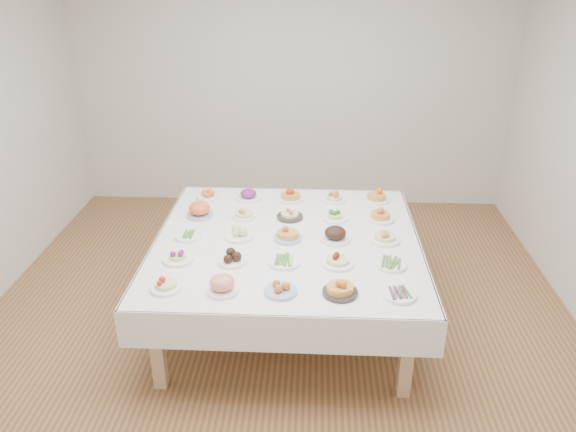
{
  "coord_description": "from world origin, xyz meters",
  "views": [
    {
      "loc": [
        0.28,
        -3.89,
        2.79
      ],
      "look_at": [
        0.08,
        0.17,
        0.88
      ],
      "focal_mm": 35.0,
      "sensor_mm": 36.0,
      "label": 1
    }
  ],
  "objects_px": {
    "dish_0": "(166,282)",
    "dish_24": "(377,194)",
    "display_table": "(287,247)",
    "dish_12": "(288,233)"
  },
  "relations": [
    {
      "from": "dish_0",
      "to": "dish_12",
      "type": "height_order",
      "value": "dish_12"
    },
    {
      "from": "display_table",
      "to": "dish_24",
      "type": "height_order",
      "value": "dish_24"
    },
    {
      "from": "dish_0",
      "to": "display_table",
      "type": "bearing_deg",
      "value": 44.63
    },
    {
      "from": "dish_0",
      "to": "dish_12",
      "type": "relative_size",
      "value": 0.97
    },
    {
      "from": "display_table",
      "to": "dish_12",
      "type": "xyz_separation_m",
      "value": [
        0.01,
        -0.0,
        0.13
      ]
    },
    {
      "from": "display_table",
      "to": "dish_12",
      "type": "distance_m",
      "value": 0.13
    },
    {
      "from": "display_table",
      "to": "dish_0",
      "type": "bearing_deg",
      "value": -135.37
    },
    {
      "from": "dish_0",
      "to": "dish_24",
      "type": "bearing_deg",
      "value": 45.0
    },
    {
      "from": "dish_0",
      "to": "dish_24",
      "type": "height_order",
      "value": "dish_24"
    },
    {
      "from": "dish_0",
      "to": "dish_12",
      "type": "xyz_separation_m",
      "value": [
        0.78,
        0.76,
        0.0
      ]
    }
  ]
}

